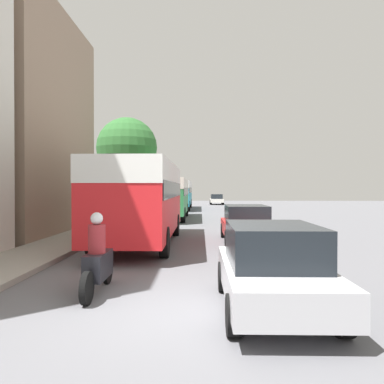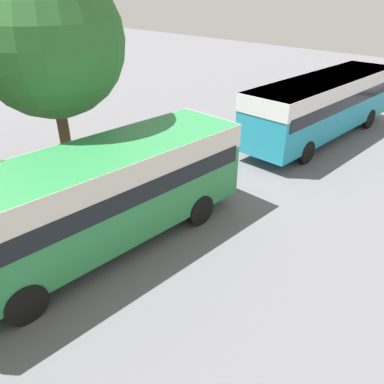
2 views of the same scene
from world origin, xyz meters
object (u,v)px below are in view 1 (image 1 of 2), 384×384
at_px(bus_lead, 142,193).
at_px(bus_third_in_line, 179,191).
at_px(motorcycle_behind_lead, 98,261).
at_px(pedestrian_near_curb, 108,209).
at_px(car_distant, 272,266).
at_px(bus_following, 169,193).
at_px(car_far_curb, 246,223).
at_px(car_crossing, 217,199).

xyz_separation_m(bus_lead, bus_third_in_line, (0.05, 24.87, -0.13)).
relative_size(bus_lead, motorcycle_behind_lead, 4.05).
distance_m(bus_third_in_line, pedestrian_near_curb, 18.65).
height_order(bus_third_in_line, pedestrian_near_curb, bus_third_in_line).
relative_size(motorcycle_behind_lead, car_distant, 0.57).
bearing_deg(motorcycle_behind_lead, car_distant, -15.84).
xyz_separation_m(bus_lead, bus_following, (0.07, 12.28, -0.16)).
bearing_deg(car_far_curb, car_distant, -93.83).
bearing_deg(bus_lead, bus_third_in_line, 89.88).
relative_size(motorcycle_behind_lead, car_far_curb, 0.51).
bearing_deg(car_distant, car_far_curb, 86.17).
xyz_separation_m(motorcycle_behind_lead, car_far_curb, (4.08, 7.73, 0.10)).
bearing_deg(bus_lead, car_crossing, 82.95).
bearing_deg(bus_following, pedestrian_near_curb, -117.88).
relative_size(bus_lead, car_distant, 2.30).
bearing_deg(car_crossing, car_distant, 88.84).
bearing_deg(bus_third_in_line, car_far_curb, -80.18).
distance_m(motorcycle_behind_lead, car_crossing, 43.81).
bearing_deg(car_crossing, motorcycle_behind_lead, 84.24).
height_order(car_crossing, car_distant, car_distant).
bearing_deg(motorcycle_behind_lead, bus_lead, 91.12).
relative_size(bus_third_in_line, car_distant, 2.65).
relative_size(bus_following, car_far_curb, 2.05).
bearing_deg(car_crossing, pedestrian_near_curb, 75.99).
height_order(bus_following, bus_third_in_line, bus_third_in_line).
distance_m(car_crossing, car_far_curb, 35.86).
xyz_separation_m(bus_third_in_line, car_far_curb, (4.16, -24.06, -1.14)).
height_order(bus_following, car_far_curb, bus_following).
xyz_separation_m(motorcycle_behind_lead, car_crossing, (4.40, 43.59, 0.06)).
distance_m(bus_third_in_line, car_crossing, 12.68).
height_order(motorcycle_behind_lead, car_crossing, motorcycle_behind_lead).
height_order(bus_lead, car_far_curb, bus_lead).
height_order(car_far_curb, pedestrian_near_curb, pedestrian_near_curb).
bearing_deg(car_far_curb, car_crossing, 89.49).
bearing_deg(bus_following, car_distant, -79.99).
relative_size(motorcycle_behind_lead, car_crossing, 0.54).
distance_m(car_crossing, car_distant, 44.59).
xyz_separation_m(bus_following, car_far_curb, (4.15, -11.47, -1.11)).
distance_m(car_distant, pedestrian_near_curb, 15.86).
bearing_deg(car_distant, bus_following, 100.01).
distance_m(bus_following, pedestrian_near_curb, 6.60).
xyz_separation_m(bus_lead, motorcycle_behind_lead, (0.14, -6.92, -1.37)).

